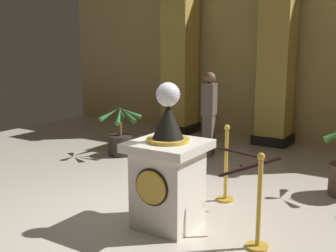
{
  "coord_description": "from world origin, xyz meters",
  "views": [
    {
      "loc": [
        2.83,
        -4.07,
        2.11
      ],
      "look_at": [
        0.33,
        -0.15,
        1.21
      ],
      "focal_mm": 44.44,
      "sensor_mm": 36.0,
      "label": 1
    }
  ],
  "objects_px": {
    "stanchion_near": "(259,215)",
    "stanchion_far": "(226,174)",
    "bystander_guest": "(209,112)",
    "potted_palm_left": "(120,138)",
    "pedestal_clock": "(168,173)"
  },
  "relations": [
    {
      "from": "stanchion_near",
      "to": "potted_palm_left",
      "type": "xyz_separation_m",
      "value": [
        -3.62,
        2.19,
        -0.01
      ]
    },
    {
      "from": "pedestal_clock",
      "to": "stanchion_near",
      "type": "distance_m",
      "value": 1.14
    },
    {
      "from": "pedestal_clock",
      "to": "stanchion_far",
      "type": "xyz_separation_m",
      "value": [
        0.23,
        1.11,
        -0.28
      ]
    },
    {
      "from": "potted_palm_left",
      "to": "bystander_guest",
      "type": "bearing_deg",
      "value": 32.95
    },
    {
      "from": "pedestal_clock",
      "to": "stanchion_near",
      "type": "height_order",
      "value": "pedestal_clock"
    },
    {
      "from": "stanchion_near",
      "to": "pedestal_clock",
      "type": "bearing_deg",
      "value": -178.4
    },
    {
      "from": "pedestal_clock",
      "to": "bystander_guest",
      "type": "xyz_separation_m",
      "value": [
        -1.07,
        3.16,
        0.2
      ]
    },
    {
      "from": "pedestal_clock",
      "to": "stanchion_far",
      "type": "relative_size",
      "value": 1.59
    },
    {
      "from": "potted_palm_left",
      "to": "bystander_guest",
      "type": "relative_size",
      "value": 0.63
    },
    {
      "from": "stanchion_far",
      "to": "bystander_guest",
      "type": "distance_m",
      "value": 2.47
    },
    {
      "from": "stanchion_near",
      "to": "stanchion_far",
      "type": "height_order",
      "value": "stanchion_far"
    },
    {
      "from": "stanchion_near",
      "to": "bystander_guest",
      "type": "relative_size",
      "value": 0.64
    },
    {
      "from": "potted_palm_left",
      "to": "pedestal_clock",
      "type": "bearing_deg",
      "value": -41.36
    },
    {
      "from": "potted_palm_left",
      "to": "bystander_guest",
      "type": "height_order",
      "value": "bystander_guest"
    },
    {
      "from": "stanchion_near",
      "to": "bystander_guest",
      "type": "bearing_deg",
      "value": 124.87
    }
  ]
}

